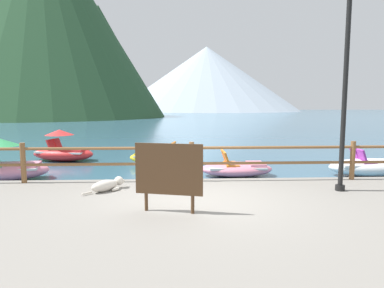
{
  "coord_description": "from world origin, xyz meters",
  "views": [
    {
      "loc": [
        -0.36,
        -6.51,
        2.24
      ],
      "look_at": [
        0.17,
        5.0,
        0.9
      ],
      "focal_mm": 31.82,
      "sensor_mm": 36.0,
      "label": 1
    }
  ],
  "objects_px": {
    "dog_resting": "(107,185)",
    "pedal_boat_5": "(6,167)",
    "pedal_boat_3": "(370,167)",
    "pedal_boat_2": "(162,158)",
    "pedal_boat_0": "(63,151)",
    "sign_board": "(169,170)",
    "pedal_boat_4": "(237,168)",
    "lamp_post": "(346,70)"
  },
  "relations": [
    {
      "from": "pedal_boat_4",
      "to": "dog_resting",
      "type": "bearing_deg",
      "value": -136.3
    },
    {
      "from": "pedal_boat_4",
      "to": "pedal_boat_0",
      "type": "bearing_deg",
      "value": 153.16
    },
    {
      "from": "dog_resting",
      "to": "pedal_boat_4",
      "type": "distance_m",
      "value": 4.68
    },
    {
      "from": "lamp_post",
      "to": "pedal_boat_0",
      "type": "distance_m",
      "value": 10.78
    },
    {
      "from": "sign_board",
      "to": "dog_resting",
      "type": "relative_size",
      "value": 1.44
    },
    {
      "from": "pedal_boat_2",
      "to": "pedal_boat_4",
      "type": "relative_size",
      "value": 1.17
    },
    {
      "from": "dog_resting",
      "to": "pedal_boat_5",
      "type": "distance_m",
      "value": 4.65
    },
    {
      "from": "sign_board",
      "to": "pedal_boat_5",
      "type": "xyz_separation_m",
      "value": [
        -4.93,
        4.49,
        -0.72
      ]
    },
    {
      "from": "sign_board",
      "to": "pedal_boat_0",
      "type": "height_order",
      "value": "sign_board"
    },
    {
      "from": "lamp_post",
      "to": "pedal_boat_3",
      "type": "relative_size",
      "value": 1.64
    },
    {
      "from": "lamp_post",
      "to": "pedal_boat_2",
      "type": "bearing_deg",
      "value": 126.16
    },
    {
      "from": "pedal_boat_3",
      "to": "lamp_post",
      "type": "bearing_deg",
      "value": -128.08
    },
    {
      "from": "lamp_post",
      "to": "pedal_boat_2",
      "type": "relative_size",
      "value": 1.62
    },
    {
      "from": "pedal_boat_2",
      "to": "pedal_boat_0",
      "type": "bearing_deg",
      "value": 164.08
    },
    {
      "from": "pedal_boat_3",
      "to": "pedal_boat_5",
      "type": "distance_m",
      "value": 11.16
    },
    {
      "from": "pedal_boat_4",
      "to": "sign_board",
      "type": "bearing_deg",
      "value": -113.07
    },
    {
      "from": "lamp_post",
      "to": "sign_board",
      "type": "bearing_deg",
      "value": -160.23
    },
    {
      "from": "dog_resting",
      "to": "pedal_boat_3",
      "type": "height_order",
      "value": "pedal_boat_3"
    },
    {
      "from": "sign_board",
      "to": "lamp_post",
      "type": "bearing_deg",
      "value": 19.77
    },
    {
      "from": "pedal_boat_3",
      "to": "pedal_boat_5",
      "type": "xyz_separation_m",
      "value": [
        -11.16,
        -0.12,
        0.12
      ]
    },
    {
      "from": "dog_resting",
      "to": "pedal_boat_0",
      "type": "height_order",
      "value": "pedal_boat_0"
    },
    {
      "from": "dog_resting",
      "to": "pedal_boat_5",
      "type": "xyz_separation_m",
      "value": [
        -3.58,
        2.96,
        -0.11
      ]
    },
    {
      "from": "pedal_boat_5",
      "to": "dog_resting",
      "type": "bearing_deg",
      "value": -39.55
    },
    {
      "from": "pedal_boat_4",
      "to": "pedal_boat_2",
      "type": "bearing_deg",
      "value": 139.14
    },
    {
      "from": "pedal_boat_0",
      "to": "pedal_boat_2",
      "type": "height_order",
      "value": "pedal_boat_0"
    },
    {
      "from": "dog_resting",
      "to": "pedal_boat_2",
      "type": "relative_size",
      "value": 0.31
    },
    {
      "from": "pedal_boat_3",
      "to": "pedal_boat_2",
      "type": "bearing_deg",
      "value": 161.11
    },
    {
      "from": "pedal_boat_0",
      "to": "pedal_boat_5",
      "type": "relative_size",
      "value": 1.05
    },
    {
      "from": "pedal_boat_5",
      "to": "pedal_boat_4",
      "type": "bearing_deg",
      "value": 2.25
    },
    {
      "from": "dog_resting",
      "to": "pedal_boat_4",
      "type": "height_order",
      "value": "pedal_boat_4"
    },
    {
      "from": "pedal_boat_0",
      "to": "pedal_boat_2",
      "type": "relative_size",
      "value": 1.03
    },
    {
      "from": "pedal_boat_2",
      "to": "pedal_boat_3",
      "type": "relative_size",
      "value": 1.02
    },
    {
      "from": "lamp_post",
      "to": "dog_resting",
      "type": "relative_size",
      "value": 5.16
    },
    {
      "from": "sign_board",
      "to": "pedal_boat_3",
      "type": "distance_m",
      "value": 7.79
    },
    {
      "from": "sign_board",
      "to": "pedal_boat_4",
      "type": "bearing_deg",
      "value": 66.93
    },
    {
      "from": "sign_board",
      "to": "pedal_boat_2",
      "type": "relative_size",
      "value": 0.45
    },
    {
      "from": "pedal_boat_3",
      "to": "pedal_boat_5",
      "type": "bearing_deg",
      "value": -179.39
    },
    {
      "from": "dog_resting",
      "to": "pedal_boat_0",
      "type": "bearing_deg",
      "value": 115.21
    },
    {
      "from": "lamp_post",
      "to": "pedal_boat_3",
      "type": "xyz_separation_m",
      "value": [
        2.58,
        3.29,
        -2.66
      ]
    },
    {
      "from": "pedal_boat_4",
      "to": "lamp_post",
      "type": "bearing_deg",
      "value": -64.87
    },
    {
      "from": "pedal_boat_2",
      "to": "pedal_boat_5",
      "type": "bearing_deg",
      "value": -152.05
    },
    {
      "from": "lamp_post",
      "to": "pedal_boat_2",
      "type": "xyz_separation_m",
      "value": [
        -4.07,
        5.57,
        -2.68
      ]
    }
  ]
}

